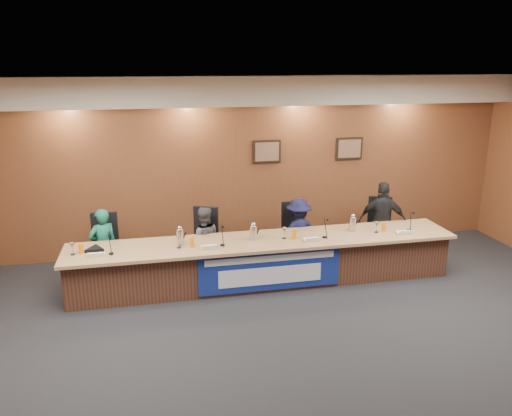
# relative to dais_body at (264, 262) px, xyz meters

# --- Properties ---
(floor) EXTENTS (10.00, 10.00, 0.00)m
(floor) POSITION_rel_dais_body_xyz_m (0.00, -2.40, -0.35)
(floor) COLOR black
(floor) RESTS_ON ground
(ceiling) EXTENTS (10.00, 8.00, 0.04)m
(ceiling) POSITION_rel_dais_body_xyz_m (0.00, -2.40, 2.85)
(ceiling) COLOR silver
(ceiling) RESTS_ON wall_back
(wall_back) EXTENTS (10.00, 0.04, 3.20)m
(wall_back) POSITION_rel_dais_body_xyz_m (0.00, 1.60, 1.25)
(wall_back) COLOR brown
(wall_back) RESTS_ON floor
(soffit) EXTENTS (10.00, 0.50, 0.50)m
(soffit) POSITION_rel_dais_body_xyz_m (0.00, 1.35, 2.60)
(soffit) COLOR beige
(soffit) RESTS_ON wall_back
(dais_body) EXTENTS (6.00, 0.80, 0.70)m
(dais_body) POSITION_rel_dais_body_xyz_m (0.00, 0.00, 0.00)
(dais_body) COLOR #4B2A1C
(dais_body) RESTS_ON floor
(dais_top) EXTENTS (6.10, 0.95, 0.05)m
(dais_top) POSITION_rel_dais_body_xyz_m (0.00, -0.05, 0.38)
(dais_top) COLOR #A97E52
(dais_top) RESTS_ON dais_body
(banner) EXTENTS (2.20, 0.02, 0.65)m
(banner) POSITION_rel_dais_body_xyz_m (0.00, -0.41, 0.03)
(banner) COLOR navy
(banner) RESTS_ON dais_body
(banner_text_upper) EXTENTS (2.00, 0.01, 0.10)m
(banner_text_upper) POSITION_rel_dais_body_xyz_m (0.00, -0.43, 0.23)
(banner_text_upper) COLOR silver
(banner_text_upper) RESTS_ON banner
(banner_text_lower) EXTENTS (1.60, 0.01, 0.28)m
(banner_text_lower) POSITION_rel_dais_body_xyz_m (0.00, -0.43, -0.05)
(banner_text_lower) COLOR silver
(banner_text_lower) RESTS_ON banner
(wall_photo_left) EXTENTS (0.52, 0.04, 0.42)m
(wall_photo_left) POSITION_rel_dais_body_xyz_m (0.40, 1.57, 1.50)
(wall_photo_left) COLOR black
(wall_photo_left) RESTS_ON wall_back
(wall_photo_right) EXTENTS (0.52, 0.04, 0.42)m
(wall_photo_right) POSITION_rel_dais_body_xyz_m (2.00, 1.57, 1.50)
(wall_photo_right) COLOR black
(wall_photo_right) RESTS_ON wall_back
(panelist_a) EXTENTS (0.53, 0.45, 1.23)m
(panelist_a) POSITION_rel_dais_body_xyz_m (-2.50, 0.55, 0.26)
(panelist_a) COLOR #13624D
(panelist_a) RESTS_ON floor
(panelist_b) EXTENTS (0.59, 0.47, 1.16)m
(panelist_b) POSITION_rel_dais_body_xyz_m (-0.90, 0.55, 0.23)
(panelist_b) COLOR #47474C
(panelist_b) RESTS_ON floor
(panelist_c) EXTENTS (0.84, 0.56, 1.21)m
(panelist_c) POSITION_rel_dais_body_xyz_m (0.72, 0.55, 0.25)
(panelist_c) COLOR black
(panelist_c) RESTS_ON floor
(panelist_d) EXTENTS (0.90, 0.60, 1.42)m
(panelist_d) POSITION_rel_dais_body_xyz_m (2.27, 0.55, 0.36)
(panelist_d) COLOR black
(panelist_d) RESTS_ON floor
(office_chair_a) EXTENTS (0.51, 0.51, 0.08)m
(office_chair_a) POSITION_rel_dais_body_xyz_m (-2.50, 0.65, 0.13)
(office_chair_a) COLOR black
(office_chair_a) RESTS_ON floor
(office_chair_b) EXTENTS (0.62, 0.62, 0.08)m
(office_chair_b) POSITION_rel_dais_body_xyz_m (-0.90, 0.65, 0.13)
(office_chair_b) COLOR black
(office_chair_b) RESTS_ON floor
(office_chair_c) EXTENTS (0.49, 0.49, 0.08)m
(office_chair_c) POSITION_rel_dais_body_xyz_m (0.72, 0.65, 0.13)
(office_chair_c) COLOR black
(office_chair_c) RESTS_ON floor
(office_chair_d) EXTENTS (0.63, 0.63, 0.08)m
(office_chair_d) POSITION_rel_dais_body_xyz_m (2.27, 0.65, 0.13)
(office_chair_d) COLOR black
(office_chair_d) RESTS_ON floor
(nameplate_a) EXTENTS (0.24, 0.08, 0.10)m
(nameplate_a) POSITION_rel_dais_body_xyz_m (-2.52, -0.29, 0.45)
(nameplate_a) COLOR white
(nameplate_a) RESTS_ON dais_top
(microphone_a) EXTENTS (0.07, 0.07, 0.02)m
(microphone_a) POSITION_rel_dais_body_xyz_m (-2.32, -0.19, 0.41)
(microphone_a) COLOR black
(microphone_a) RESTS_ON dais_top
(juice_glass_a) EXTENTS (0.06, 0.06, 0.15)m
(juice_glass_a) POSITION_rel_dais_body_xyz_m (-2.74, -0.07, 0.47)
(juice_glass_a) COLOR #FC7800
(juice_glass_a) RESTS_ON dais_top
(water_glass_a) EXTENTS (0.08, 0.08, 0.18)m
(water_glass_a) POSITION_rel_dais_body_xyz_m (-2.86, -0.09, 0.49)
(water_glass_a) COLOR silver
(water_glass_a) RESTS_ON dais_top
(nameplate_b) EXTENTS (0.24, 0.08, 0.10)m
(nameplate_b) POSITION_rel_dais_body_xyz_m (-0.90, -0.31, 0.45)
(nameplate_b) COLOR white
(nameplate_b) RESTS_ON dais_top
(microphone_b) EXTENTS (0.07, 0.07, 0.02)m
(microphone_b) POSITION_rel_dais_body_xyz_m (-0.69, -0.18, 0.41)
(microphone_b) COLOR black
(microphone_b) RESTS_ON dais_top
(juice_glass_b) EXTENTS (0.06, 0.06, 0.15)m
(juice_glass_b) POSITION_rel_dais_body_xyz_m (-1.15, -0.13, 0.47)
(juice_glass_b) COLOR #FC7800
(juice_glass_b) RESTS_ON dais_top
(water_glass_b) EXTENTS (0.08, 0.08, 0.18)m
(water_glass_b) POSITION_rel_dais_body_xyz_m (-1.34, -0.13, 0.49)
(water_glass_b) COLOR silver
(water_glass_b) RESTS_ON dais_top
(nameplate_c) EXTENTS (0.24, 0.08, 0.10)m
(nameplate_c) POSITION_rel_dais_body_xyz_m (0.69, -0.31, 0.45)
(nameplate_c) COLOR white
(nameplate_c) RESTS_ON dais_top
(microphone_c) EXTENTS (0.07, 0.07, 0.02)m
(microphone_c) POSITION_rel_dais_body_xyz_m (0.94, -0.17, 0.41)
(microphone_c) COLOR black
(microphone_c) RESTS_ON dais_top
(juice_glass_c) EXTENTS (0.06, 0.06, 0.15)m
(juice_glass_c) POSITION_rel_dais_body_xyz_m (0.46, -0.12, 0.47)
(juice_glass_c) COLOR #FC7800
(juice_glass_c) RESTS_ON dais_top
(water_glass_c) EXTENTS (0.08, 0.08, 0.18)m
(water_glass_c) POSITION_rel_dais_body_xyz_m (0.30, -0.07, 0.49)
(water_glass_c) COLOR silver
(water_glass_c) RESTS_ON dais_top
(nameplate_d) EXTENTS (0.24, 0.08, 0.10)m
(nameplate_d) POSITION_rel_dais_body_xyz_m (2.26, -0.31, 0.45)
(nameplate_d) COLOR white
(nameplate_d) RESTS_ON dais_top
(microphone_d) EXTENTS (0.07, 0.07, 0.02)m
(microphone_d) POSITION_rel_dais_body_xyz_m (2.42, -0.12, 0.41)
(microphone_d) COLOR black
(microphone_d) RESTS_ON dais_top
(juice_glass_d) EXTENTS (0.06, 0.06, 0.15)m
(juice_glass_d) POSITION_rel_dais_body_xyz_m (2.00, -0.06, 0.47)
(juice_glass_d) COLOR #FC7800
(juice_glass_d) RESTS_ON dais_top
(water_glass_d) EXTENTS (0.08, 0.08, 0.18)m
(water_glass_d) POSITION_rel_dais_body_xyz_m (1.85, -0.10, 0.49)
(water_glass_d) COLOR silver
(water_glass_d) RESTS_ON dais_top
(carafe_left) EXTENTS (0.11, 0.11, 0.26)m
(carafe_left) POSITION_rel_dais_body_xyz_m (-1.32, -0.03, 0.53)
(carafe_left) COLOR silver
(carafe_left) RESTS_ON dais_top
(carafe_mid) EXTENTS (0.12, 0.12, 0.23)m
(carafe_mid) POSITION_rel_dais_body_xyz_m (-0.18, -0.02, 0.51)
(carafe_mid) COLOR silver
(carafe_mid) RESTS_ON dais_top
(carafe_right) EXTENTS (0.11, 0.11, 0.25)m
(carafe_right) POSITION_rel_dais_body_xyz_m (1.49, 0.04, 0.52)
(carafe_right) COLOR silver
(carafe_right) RESTS_ON dais_top
(speakerphone) EXTENTS (0.32, 0.32, 0.05)m
(speakerphone) POSITION_rel_dais_body_xyz_m (-2.56, 0.00, 0.43)
(speakerphone) COLOR black
(speakerphone) RESTS_ON dais_top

